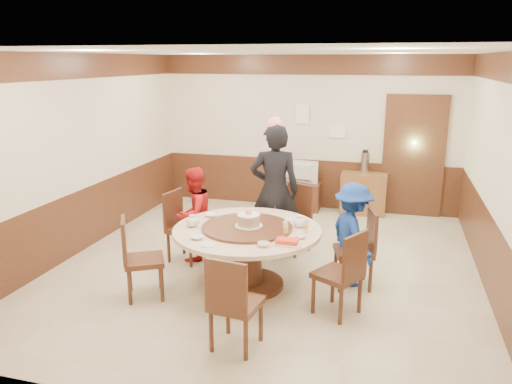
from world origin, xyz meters
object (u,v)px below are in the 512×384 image
(banquet_table, at_px, (247,245))
(person_blue, at_px, (352,235))
(birthday_cake, at_px, (249,220))
(shrimp_platter, at_px, (287,242))
(person_red, at_px, (194,214))
(person_standing, at_px, (275,191))
(thermos, at_px, (365,163))
(television, at_px, (298,172))
(tv_stand, at_px, (297,196))
(side_cabinet, at_px, (363,193))

(banquet_table, xyz_separation_m, person_blue, (1.22, 0.41, 0.11))
(birthday_cake, relative_size, shrimp_platter, 1.11)
(person_red, bearing_deg, banquet_table, 72.68)
(person_standing, height_order, thermos, person_standing)
(birthday_cake, height_order, television, birthday_cake)
(banquet_table, relative_size, person_standing, 0.95)
(person_red, bearing_deg, birthday_cake, 73.34)
(thermos, bearing_deg, person_blue, -88.86)
(person_red, distance_m, person_blue, 2.19)
(person_blue, bearing_deg, banquet_table, 76.47)
(person_blue, bearing_deg, person_standing, 26.19)
(person_standing, distance_m, person_red, 1.16)
(person_red, distance_m, thermos, 3.52)
(tv_stand, height_order, television, television)
(person_blue, height_order, shrimp_platter, person_blue)
(tv_stand, distance_m, television, 0.46)
(banquet_table, relative_size, person_red, 1.36)
(banquet_table, bearing_deg, tv_stand, 90.71)
(television, bearing_deg, person_standing, 104.13)
(banquet_table, bearing_deg, thermos, 71.46)
(person_red, bearing_deg, tv_stand, 178.66)
(birthday_cake, bearing_deg, thermos, 71.73)
(banquet_table, bearing_deg, shrimp_platter, -34.67)
(person_red, relative_size, side_cabinet, 1.63)
(tv_stand, relative_size, television, 1.17)
(person_standing, bearing_deg, shrimp_platter, 96.02)
(banquet_table, distance_m, person_red, 1.17)
(tv_stand, bearing_deg, banquet_table, -89.29)
(person_standing, relative_size, tv_stand, 2.21)
(tv_stand, relative_size, side_cabinet, 1.06)
(banquet_table, height_order, thermos, thermos)
(shrimp_platter, bearing_deg, person_blue, 51.76)
(banquet_table, distance_m, side_cabinet, 3.64)
(tv_stand, bearing_deg, television, 0.00)
(birthday_cake, distance_m, television, 3.42)
(birthday_cake, relative_size, thermos, 0.88)
(person_red, height_order, person_blue, person_red)
(person_blue, bearing_deg, tv_stand, -9.60)
(person_red, bearing_deg, side_cabinet, 159.85)
(birthday_cake, xyz_separation_m, tv_stand, (-0.06, 3.42, -0.61))
(person_blue, distance_m, television, 3.26)
(television, bearing_deg, thermos, -167.23)
(person_blue, relative_size, thermos, 3.39)
(television, xyz_separation_m, side_cabinet, (1.20, 0.03, -0.33))
(banquet_table, bearing_deg, person_red, 145.68)
(person_red, distance_m, tv_stand, 2.94)
(shrimp_platter, xyz_separation_m, tv_stand, (-0.62, 3.82, -0.53))
(side_cabinet, bearing_deg, television, -178.57)
(person_standing, height_order, birthday_cake, person_standing)
(shrimp_platter, distance_m, thermos, 3.90)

